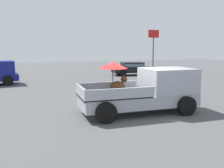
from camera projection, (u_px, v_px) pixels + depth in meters
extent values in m
plane|color=#4C4C4F|center=(138.00, 113.00, 10.69)|extent=(80.00, 80.00, 0.00)
cylinder|color=black|center=(163.00, 97.00, 12.10)|extent=(0.82, 0.33, 0.80)
cylinder|color=black|center=(187.00, 106.00, 10.25)|extent=(0.82, 0.33, 0.80)
cylinder|color=black|center=(93.00, 102.00, 11.01)|extent=(0.82, 0.33, 0.80)
cylinder|color=black|center=(106.00, 113.00, 9.17)|extent=(0.82, 0.33, 0.80)
cube|color=#9EA3AD|center=(138.00, 100.00, 10.61)|extent=(5.11, 2.13, 0.50)
cube|color=#9EA3AD|center=(168.00, 80.00, 10.93)|extent=(2.22, 2.00, 1.08)
cube|color=#4C606B|center=(187.00, 75.00, 11.21)|extent=(0.17, 1.72, 0.64)
cube|color=black|center=(113.00, 95.00, 10.21)|extent=(2.92, 2.02, 0.06)
cube|color=#9EA3AD|center=(107.00, 86.00, 11.05)|extent=(2.80, 0.29, 0.40)
cube|color=#9EA3AD|center=(121.00, 94.00, 9.32)|extent=(2.80, 0.29, 0.40)
cube|color=#9EA3AD|center=(81.00, 91.00, 9.76)|extent=(0.22, 1.84, 0.40)
ellipsoid|color=#472D19|center=(117.00, 87.00, 10.49)|extent=(0.70, 0.36, 0.52)
sphere|color=#472D19|center=(124.00, 79.00, 10.53)|extent=(0.30, 0.30, 0.28)
cone|color=#472D19|center=(123.00, 76.00, 10.59)|extent=(0.10, 0.10, 0.12)
cone|color=#472D19|center=(125.00, 76.00, 10.44)|extent=(0.10, 0.10, 0.12)
cylinder|color=black|center=(113.00, 80.00, 10.45)|extent=(0.03, 0.03, 1.09)
cone|color=red|center=(113.00, 65.00, 10.35)|extent=(1.32, 1.32, 0.28)
cylinder|color=black|center=(6.00, 78.00, 20.00)|extent=(0.78, 0.33, 0.76)
cylinder|color=black|center=(8.00, 81.00, 18.33)|extent=(0.78, 0.33, 0.76)
cube|color=navy|center=(0.00, 68.00, 18.85)|extent=(2.06, 1.97, 1.00)
cylinder|color=black|center=(142.00, 71.00, 26.71)|extent=(0.68, 0.31, 0.66)
cylinder|color=black|center=(149.00, 72.00, 25.02)|extent=(0.68, 0.31, 0.66)
cylinder|color=black|center=(118.00, 71.00, 26.05)|extent=(0.68, 0.31, 0.66)
cylinder|color=black|center=(123.00, 73.00, 24.36)|extent=(0.68, 0.31, 0.66)
cube|color=black|center=(133.00, 70.00, 25.50)|extent=(4.50, 2.32, 0.52)
cube|color=black|center=(132.00, 65.00, 25.40)|extent=(2.30, 1.87, 0.56)
cube|color=#4C606B|center=(132.00, 65.00, 25.40)|extent=(2.25, 1.94, 0.32)
cylinder|color=#59595B|center=(153.00, 55.00, 29.52)|extent=(0.16, 0.16, 3.99)
cube|color=#B21E1E|center=(154.00, 34.00, 29.17)|extent=(1.40, 0.12, 0.90)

